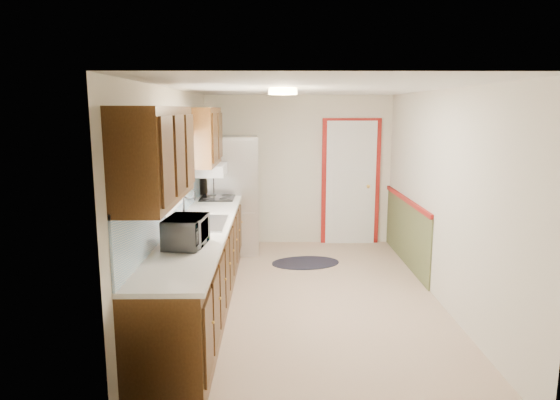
{
  "coord_description": "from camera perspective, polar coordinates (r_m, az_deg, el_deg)",
  "views": [
    {
      "loc": [
        -0.4,
        -5.54,
        2.18
      ],
      "look_at": [
        -0.33,
        0.1,
        1.15
      ],
      "focal_mm": 32.0,
      "sensor_mm": 36.0,
      "label": 1
    }
  ],
  "objects": [
    {
      "name": "room_shell",
      "position": [
        5.64,
        3.34,
        0.33
      ],
      "size": [
        3.2,
        5.2,
        2.52
      ],
      "color": "tan",
      "rests_on": "ground"
    },
    {
      "name": "back_wall_trim",
      "position": [
        7.97,
        9.34,
        0.89
      ],
      "size": [
        1.12,
        2.3,
        2.08
      ],
      "color": "maroon",
      "rests_on": "ground"
    },
    {
      "name": "cooktop",
      "position": [
        7.09,
        -7.12,
        0.27
      ],
      "size": [
        0.47,
        0.56,
        0.02
      ],
      "primitive_type": "cube",
      "color": "black",
      "rests_on": "kitchen_run"
    },
    {
      "name": "kitchen_run",
      "position": [
        5.48,
        -9.51,
        -4.25
      ],
      "size": [
        0.63,
        4.0,
        2.2
      ],
      "color": "#3A210D",
      "rests_on": "ground"
    },
    {
      "name": "ceiling_fixture",
      "position": [
        5.34,
        0.33,
        12.29
      ],
      "size": [
        0.3,
        0.3,
        0.06
      ],
      "primitive_type": "cylinder",
      "color": "#FFD88C",
      "rests_on": "room_shell"
    },
    {
      "name": "refrigerator",
      "position": [
        7.66,
        -5.37,
        0.6
      ],
      "size": [
        0.8,
        0.77,
        1.78
      ],
      "rotation": [
        0.0,
        0.0,
        0.08
      ],
      "color": "#B7B7BC",
      "rests_on": "ground"
    },
    {
      "name": "microwave",
      "position": [
        4.63,
        -10.7,
        -3.21
      ],
      "size": [
        0.32,
        0.52,
        0.33
      ],
      "primitive_type": "imported",
      "rotation": [
        0.0,
        0.0,
        1.47
      ],
      "color": "white",
      "rests_on": "kitchen_run"
    },
    {
      "name": "rug",
      "position": [
        7.23,
        2.93,
        -7.17
      ],
      "size": [
        1.06,
        0.77,
        0.01
      ],
      "primitive_type": "ellipsoid",
      "rotation": [
        0.0,
        0.0,
        0.16
      ],
      "color": "black",
      "rests_on": "ground"
    }
  ]
}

